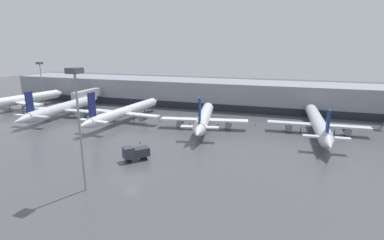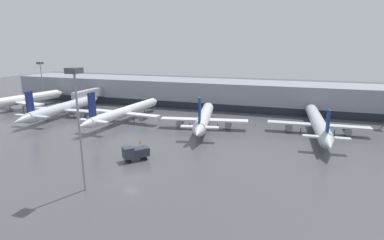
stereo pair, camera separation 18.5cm
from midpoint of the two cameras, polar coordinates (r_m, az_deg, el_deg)
name	(u,v)px [view 1 (the left image)]	position (r m, az deg, el deg)	size (l,w,h in m)	color
ground_plane	(131,177)	(51.61, -11.66, -10.61)	(320.00, 320.00, 0.00)	#4C4C51
terminal_building	(216,94)	(106.55, 4.58, 5.01)	(160.00, 30.12, 9.00)	gray
parked_jet_1	(63,108)	(99.18, -23.42, 2.09)	(26.31, 36.76, 9.51)	silver
parked_jet_2	(204,118)	(77.75, 2.23, 0.40)	(22.78, 32.16, 10.08)	white
parked_jet_3	(318,123)	(79.76, 22.76, -0.47)	(23.97, 39.50, 8.87)	silver
parked_jet_4	(17,100)	(115.81, -30.42, 3.22)	(23.13, 37.13, 9.15)	white
parked_jet_5	(125,112)	(86.78, -12.79, 1.57)	(21.73, 36.71, 10.27)	white
service_truck_0	(136,152)	(57.97, -10.80, -6.06)	(4.88, 4.99, 2.79)	#2D333D
traffic_cone_0	(256,125)	(82.93, 11.95, -0.85)	(0.49, 0.49, 0.63)	orange
traffic_cone_1	(140,142)	(67.74, -9.89, -4.16)	(0.48, 0.48, 0.64)	orange
apron_light_mast_1	(40,70)	(126.56, -26.97, 8.50)	(1.80, 1.80, 15.11)	gray
apron_light_mast_2	(77,96)	(44.95, -21.21, 4.35)	(1.80, 1.80, 18.32)	gray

